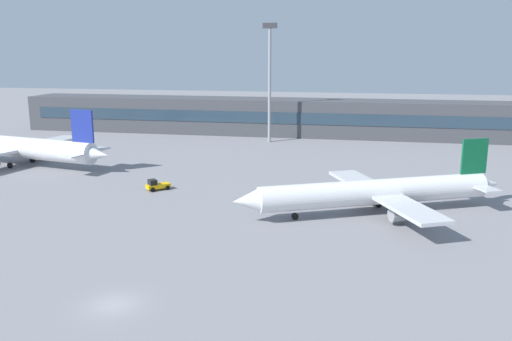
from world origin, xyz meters
TOP-DOWN VIEW (x-y plane):
  - ground_plane at (0.00, 40.00)m, footprint 400.00×400.00m
  - terminal_building at (0.00, 96.01)m, footprint 136.42×12.13m
  - airplane_near at (21.75, 30.85)m, footprint 35.34×25.52m
  - airplane_mid at (-44.69, 49.24)m, footprint 44.28×31.28m
  - baggage_tug_yellow at (-10.69, 36.54)m, footprint 3.65×3.56m
  - floodlight_tower_west at (-1.49, 84.03)m, footprint 3.20×0.80m

SIDE VIEW (x-z plane):
  - ground_plane at x=0.00m, z-range 0.00..0.00m
  - baggage_tug_yellow at x=-10.69m, z-range -0.08..1.67m
  - airplane_near at x=21.75m, z-range -1.83..7.55m
  - airplane_mid at x=-44.69m, z-range -2.15..8.87m
  - terminal_building at x=0.00m, z-range 0.00..9.00m
  - floodlight_tower_west at x=-1.49m, z-range 2.04..29.14m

